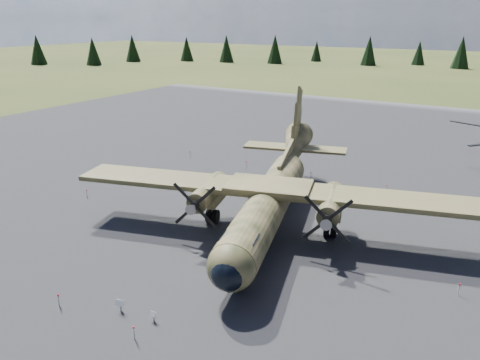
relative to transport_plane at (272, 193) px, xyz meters
The scene contains 7 objects.
ground 4.72m from the transport_plane, 118.41° to the right, with size 500.00×500.00×0.00m, color brown.
apron 7.64m from the transport_plane, 104.27° to the left, with size 120.00×120.00×0.04m, color #5A595E.
transport_plane is the anchor object (origin of this frame).
info_placard_left 15.56m from the transport_plane, 98.19° to the right, with size 0.55×0.33×0.80m.
info_placard_right 15.18m from the transport_plane, 89.55° to the right, with size 0.43×0.18×0.67m.
barrier_fence 4.67m from the transport_plane, 123.79° to the right, with size 33.12×29.62×0.85m.
treeline 2.74m from the transport_plane, 154.16° to the left, with size 326.59×322.77×10.98m.
Camera 1 is at (17.59, -28.68, 16.44)m, focal length 35.00 mm.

